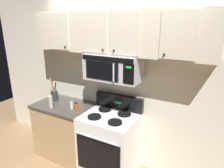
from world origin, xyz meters
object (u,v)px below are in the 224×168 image
object	(u,v)px
pepper_mill	(51,102)
salt_shaker	(72,105)
stove_range	(110,143)
over_range_microwave	(114,67)
spice_jar	(76,106)
utensil_crock_charcoal	(54,95)

from	to	relation	value
pepper_mill	salt_shaker	bearing A→B (deg)	21.93
stove_range	pepper_mill	bearing A→B (deg)	-168.53
over_range_microwave	spice_jar	xyz separation A→B (m)	(-0.53, -0.18, -0.62)
salt_shaker	spice_jar	xyz separation A→B (m)	(0.09, -0.00, 0.00)
over_range_microwave	pepper_mill	bearing A→B (deg)	-161.78
stove_range	salt_shaker	world-z (taller)	stove_range
over_range_microwave	utensil_crock_charcoal	world-z (taller)	over_range_microwave
utensil_crock_charcoal	pepper_mill	world-z (taller)	utensil_crock_charcoal
pepper_mill	spice_jar	xyz separation A→B (m)	(0.39, 0.12, -0.04)
utensil_crock_charcoal	pepper_mill	xyz separation A→B (m)	(0.16, -0.24, -0.01)
stove_range	utensil_crock_charcoal	size ratio (longest dim) A/B	2.79
utensil_crock_charcoal	spice_jar	world-z (taller)	utensil_crock_charcoal
over_range_microwave	pepper_mill	world-z (taller)	over_range_microwave
salt_shaker	spice_jar	bearing A→B (deg)	-0.43
stove_range	spice_jar	bearing A→B (deg)	-172.85
salt_shaker	spice_jar	world-z (taller)	same
spice_jar	salt_shaker	bearing A→B (deg)	179.57
stove_range	salt_shaker	xyz separation A→B (m)	(-0.62, -0.07, 0.49)
over_range_microwave	utensil_crock_charcoal	distance (m)	1.23
utensil_crock_charcoal	salt_shaker	size ratio (longest dim) A/B	3.42
salt_shaker	pepper_mill	world-z (taller)	pepper_mill
salt_shaker	spice_jar	size ratio (longest dim) A/B	1.00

